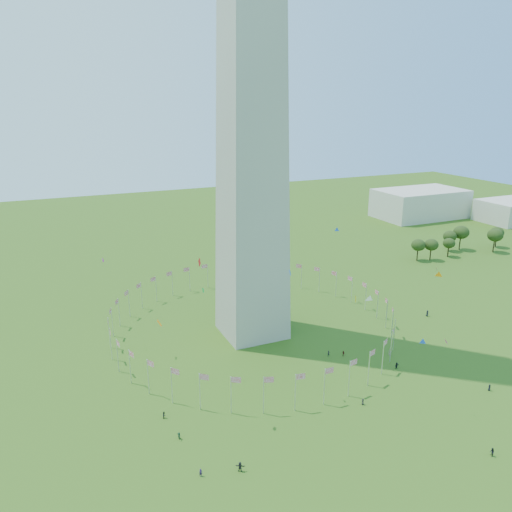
# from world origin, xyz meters

# --- Properties ---
(ground) EXTENTS (600.00, 600.00, 0.00)m
(ground) POSITION_xyz_m (0.00, 0.00, 0.00)
(ground) COLOR #2C4F12
(ground) RESTS_ON ground
(washington_monument) EXTENTS (16.80, 16.80, 169.00)m
(washington_monument) POSITION_xyz_m (0.00, 50.00, 84.50)
(washington_monument) COLOR #AEA99B
(washington_monument) RESTS_ON ground
(flag_ring) EXTENTS (80.24, 80.24, 9.00)m
(flag_ring) POSITION_xyz_m (-0.00, 50.00, 4.50)
(flag_ring) COLOR silver
(flag_ring) RESTS_ON ground
(gov_building_east_a) EXTENTS (50.00, 30.00, 16.00)m
(gov_building_east_a) POSITION_xyz_m (150.00, 150.00, 8.00)
(gov_building_east_a) COLOR beige
(gov_building_east_a) RESTS_ON ground
(crowd) EXTENTS (89.53, 70.85, 1.97)m
(crowd) POSITION_xyz_m (10.20, 3.77, 0.86)
(crowd) COLOR black
(crowd) RESTS_ON ground
(kites_aloft) EXTENTS (108.10, 66.18, 40.16)m
(kites_aloft) POSITION_xyz_m (19.36, 22.00, 22.36)
(kites_aloft) COLOR orange
(kites_aloft) RESTS_ON ground
(tree_line_east) EXTENTS (53.09, 15.93, 10.92)m
(tree_line_east) POSITION_xyz_m (116.60, 85.29, 4.87)
(tree_line_east) COLOR #2D4517
(tree_line_east) RESTS_ON ground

